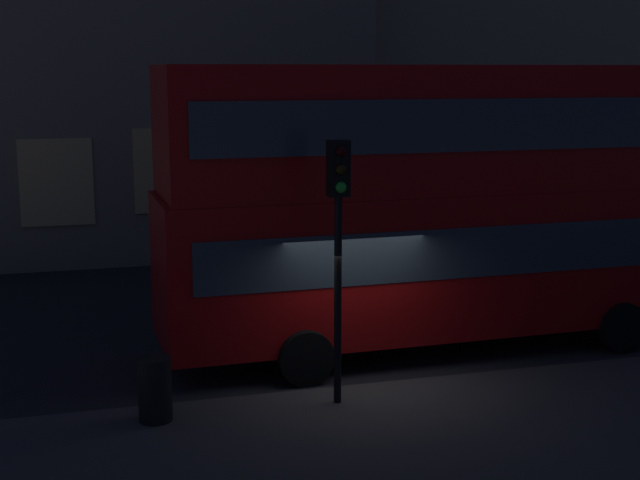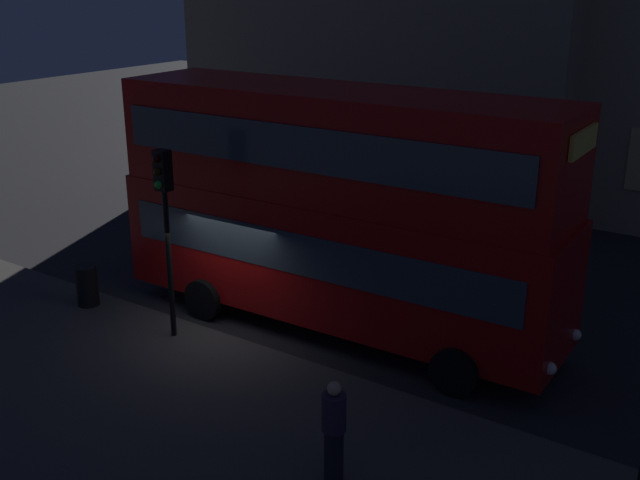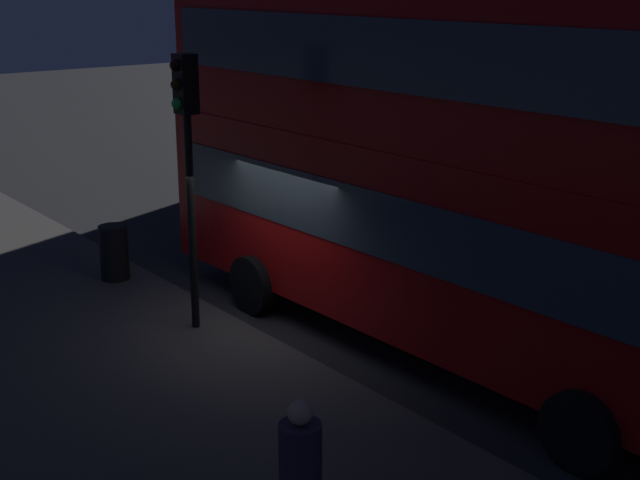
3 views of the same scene
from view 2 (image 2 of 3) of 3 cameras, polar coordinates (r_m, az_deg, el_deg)
name	(u,v)px [view 2 (image 2 of 3)]	position (r m, az deg, el deg)	size (l,w,h in m)	color
ground_plane	(231,329)	(17.68, -6.62, -6.55)	(80.00, 80.00, 0.00)	#232326
sidewalk_slab	(92,403)	(15.25, -16.56, -11.54)	(44.00, 7.06, 0.12)	#423F3D
double_decker_bus	(337,201)	(16.58, 1.24, 2.89)	(10.38, 3.00, 5.39)	#9E0C0C
traffic_light_near_kerb	(165,206)	(16.22, -11.47, 2.52)	(0.32, 0.36, 4.15)	black
pedestrian	(334,430)	(12.17, 1.04, -13.95)	(0.38, 0.38, 1.73)	black
litter_bin	(87,286)	(19.11, -16.91, -3.27)	(0.51, 0.51, 0.98)	black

